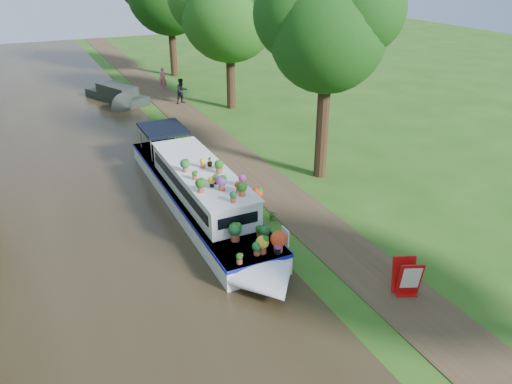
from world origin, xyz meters
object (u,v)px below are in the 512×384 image
object	(u,v)px
plant_boat	(202,193)
sandwich_board	(407,278)
second_boat	(118,95)
pedestrian_pink	(163,78)
pedestrian_dark	(182,91)

from	to	relation	value
plant_boat	sandwich_board	world-z (taller)	plant_boat
second_boat	pedestrian_pink	world-z (taller)	pedestrian_pink
sandwich_board	pedestrian_pink	size ratio (longest dim) A/B	0.71
pedestrian_dark	second_boat	bearing A→B (deg)	131.82
pedestrian_dark	plant_boat	bearing A→B (deg)	-121.34
sandwich_board	pedestrian_dark	size ratio (longest dim) A/B	0.67
pedestrian_dark	pedestrian_pink	bearing A→B (deg)	73.84
sandwich_board	pedestrian_dark	bearing A→B (deg)	111.61
plant_boat	second_boat	world-z (taller)	plant_boat
second_boat	sandwich_board	size ratio (longest dim) A/B	5.66
second_boat	pedestrian_pink	size ratio (longest dim) A/B	4.03
plant_boat	second_boat	distance (m)	17.92
second_boat	pedestrian_pink	xyz separation A→B (m)	(3.81, 2.08, 0.34)
plant_boat	pedestrian_dark	distance (m)	16.09
second_boat	pedestrian_dark	world-z (taller)	pedestrian_dark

